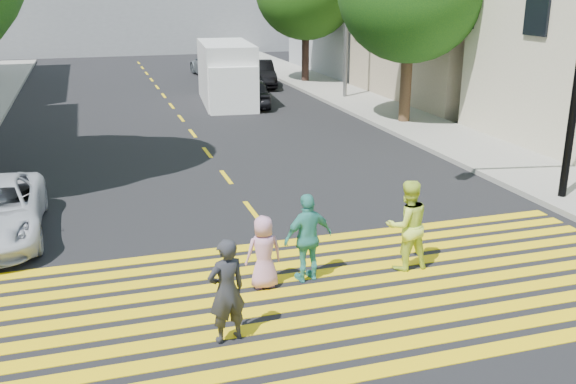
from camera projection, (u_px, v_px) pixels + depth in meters
name	position (u px, v px, depth m)	size (l,w,h in m)	color
ground	(344.00, 330.00, 10.22)	(120.00, 120.00, 0.00)	black
sidewalk_right	(399.00, 118.00, 26.23)	(3.00, 60.00, 0.15)	gray
crosswalk	(317.00, 295.00, 11.38)	(13.40, 5.30, 0.01)	yellow
lane_line	(167.00, 101.00, 30.67)	(0.12, 34.40, 0.01)	yellow
pedestrian_man	(227.00, 291.00, 9.70)	(0.61, 0.40, 1.68)	#27282E
pedestrian_woman	(407.00, 225.00, 12.22)	(0.86, 0.67, 1.78)	#D4EF4C
pedestrian_child	(264.00, 252.00, 11.51)	(0.67, 0.43, 1.36)	#C587AA
pedestrian_extra	(308.00, 238.00, 11.74)	(0.98, 0.41, 1.68)	teal
dark_car_near	(252.00, 92.00, 29.08)	(1.56, 3.87, 1.32)	black
silver_car	(213.00, 64.00, 38.76)	(2.01, 4.94, 1.43)	gray
dark_car_parked	(259.00, 74.00, 34.70)	(1.48, 4.24, 1.40)	black
white_van	(227.00, 75.00, 29.46)	(2.74, 6.05, 2.77)	silver
traffic_signal	(536.00, 31.00, 14.90)	(4.41, 1.04, 6.54)	black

